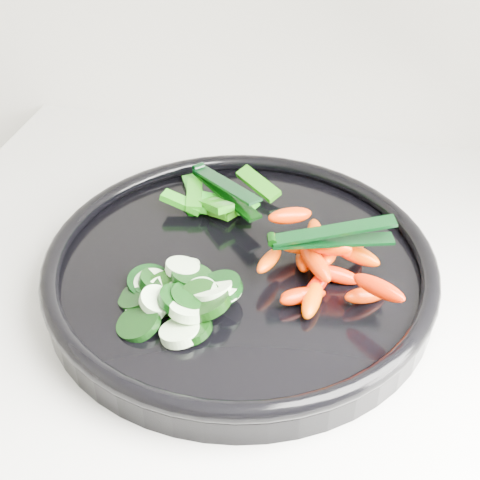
# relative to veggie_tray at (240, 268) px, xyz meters

# --- Properties ---
(veggie_tray) EXTENTS (0.40, 0.40, 0.04)m
(veggie_tray) POSITION_rel_veggie_tray_xyz_m (0.00, 0.00, 0.00)
(veggie_tray) COLOR black
(veggie_tray) RESTS_ON counter
(cucumber_pile) EXTENTS (0.12, 0.12, 0.04)m
(cucumber_pile) POSITION_rel_veggie_tray_xyz_m (-0.04, -0.06, 0.01)
(cucumber_pile) COLOR black
(cucumber_pile) RESTS_ON veggie_tray
(carrot_pile) EXTENTS (0.14, 0.14, 0.05)m
(carrot_pile) POSITION_rel_veggie_tray_xyz_m (0.08, -0.00, 0.02)
(carrot_pile) COLOR red
(carrot_pile) RESTS_ON veggie_tray
(pepper_pile) EXTENTS (0.12, 0.10, 0.04)m
(pepper_pile) POSITION_rel_veggie_tray_xyz_m (-0.04, 0.09, 0.01)
(pepper_pile) COLOR #176C0A
(pepper_pile) RESTS_ON veggie_tray
(tong_carrot) EXTENTS (0.11, 0.05, 0.02)m
(tong_carrot) POSITION_rel_veggie_tray_xyz_m (0.08, -0.00, 0.05)
(tong_carrot) COLOR black
(tong_carrot) RESTS_ON carrot_pile
(tong_pepper) EXTENTS (0.09, 0.09, 0.02)m
(tong_pepper) POSITION_rel_veggie_tray_xyz_m (-0.04, 0.09, 0.03)
(tong_pepper) COLOR black
(tong_pepper) RESTS_ON pepper_pile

